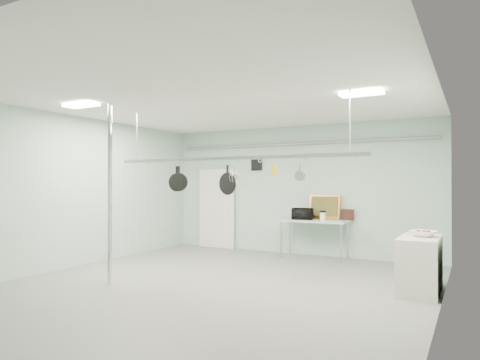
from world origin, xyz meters
The scene contains 25 objects.
floor centered at (0.00, 0.00, 0.00)m, with size 8.00×8.00×0.00m, color gray.
ceiling centered at (0.00, 0.00, 3.19)m, with size 7.00×8.00×0.02m, color silver.
back_wall centered at (0.00, 3.99, 1.60)m, with size 7.00×0.02×3.20m, color #ADD0BB.
right_wall centered at (3.49, 0.00, 1.60)m, with size 0.02×8.00×3.20m, color #ADD0BB.
door centered at (-2.30, 3.94, 1.05)m, with size 1.10×0.10×2.20m, color silver.
wall_vent centered at (-1.10, 3.97, 2.25)m, with size 0.30×0.04×0.30m, color black.
conduit_pipe centered at (0.00, 3.90, 2.75)m, with size 0.07×0.07×6.60m, color gray.
chrome_pole centered at (-1.70, -0.60, 1.60)m, with size 0.08×0.08×3.20m, color silver.
prep_table centered at (0.60, 3.60, 0.83)m, with size 1.60×0.70×0.91m.
side_cabinet centered at (3.15, 1.40, 0.45)m, with size 0.60×1.20×0.90m, color beige.
pot_rack centered at (0.20, 0.30, 2.23)m, with size 4.80×0.06×1.00m.
light_panel_left centered at (-2.20, -0.80, 3.16)m, with size 0.65×0.30×0.05m, color white.
light_panel_right centered at (2.40, 0.60, 3.16)m, with size 0.65×0.30×0.05m, color white.
microwave centered at (0.34, 3.55, 1.04)m, with size 0.48×0.33×0.27m, color black.
coffee_canister centered at (0.87, 3.44, 1.00)m, with size 0.13×0.13×0.19m, color white.
painting_large centered at (0.76, 3.90, 1.20)m, with size 0.78×0.05×0.58m, color orange.
painting_small centered at (1.32, 3.90, 1.03)m, with size 0.30×0.04×0.25m, color black.
fruit_bowl centered at (3.20, 1.43, 0.95)m, with size 0.41×0.41×0.10m, color white.
skillet_left centered at (-0.87, 0.30, 1.86)m, with size 0.33×0.06×0.44m, color black, non-canonical shape.
skillet_mid centered at (-0.92, 0.30, 1.85)m, with size 0.34×0.06×0.47m, color black, non-canonical shape.
skillet_right centered at (0.17, 0.30, 1.82)m, with size 0.39×0.06×0.53m, color black, non-canonical shape.
whisk centered at (0.32, 0.30, 1.93)m, with size 0.19×0.19×0.32m, color silver, non-canonical shape.
grater centered at (1.06, 0.30, 1.98)m, with size 0.09×0.02×0.21m, color gold, non-canonical shape.
saucepan centered at (1.51, 0.30, 1.95)m, with size 0.16×0.08×0.27m, color #B2B1B6, non-canonical shape.
fruit_cluster centered at (3.20, 1.43, 0.99)m, with size 0.24×0.24×0.09m, color #A0120E, non-canonical shape.
Camera 1 is at (3.93, -6.08, 1.77)m, focal length 32.00 mm.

